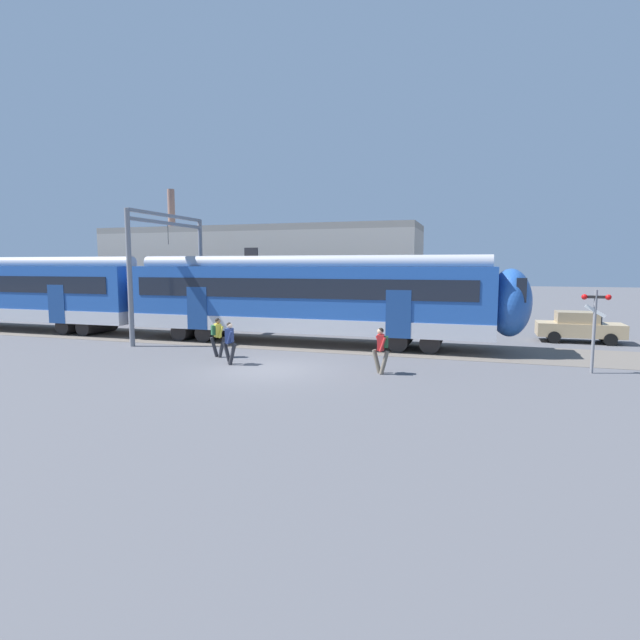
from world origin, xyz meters
The scene contains 10 objects.
ground_plane centered at (0.00, 0.00, 0.00)m, with size 160.00×160.00×0.00m, color #515156.
track_bed centered at (-11.87, 6.14, 0.01)m, with size 80.00×4.40×0.01m, color #605951.
commuter_train centered at (-9.39, 6.14, 2.25)m, with size 38.05×3.07×4.73m.
pedestrian_yellow centered at (-3.07, 1.64, 0.99)m, with size 0.69×0.50×1.67m.
pedestrian_navy centered at (-1.85, 0.41, 0.96)m, with size 0.67×0.54×1.67m.
pedestrian_red centered at (4.11, 0.52, 0.99)m, with size 0.67×0.54×1.67m.
parked_car_tan centered at (12.25, 10.75, 0.78)m, with size 4.02×1.79×1.54m.
catenary_gantry centered at (-8.36, 6.14, 4.31)m, with size 0.24×6.64×6.53m.
crossing_signal centered at (11.33, 2.87, 2.01)m, with size 0.96×0.22×3.00m.
background_building centered at (-7.11, 14.43, 3.21)m, with size 21.87×5.00×9.20m.
Camera 1 is at (7.27, -16.86, 3.90)m, focal length 28.00 mm.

